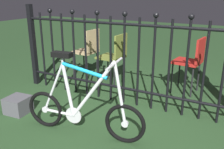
{
  "coord_description": "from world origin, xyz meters",
  "views": [
    {
      "loc": [
        1.11,
        -2.11,
        1.43
      ],
      "look_at": [
        -0.11,
        0.2,
        0.55
      ],
      "focal_mm": 39.4,
      "sensor_mm": 36.0,
      "label": 1
    }
  ],
  "objects": [
    {
      "name": "chair_red",
      "position": [
        0.54,
        1.43,
        0.52
      ],
      "size": [
        0.42,
        0.42,
        0.83
      ],
      "color": "black",
      "rests_on": "ground"
    },
    {
      "name": "chair_tan",
      "position": [
        -1.17,
        1.34,
        0.51
      ],
      "size": [
        0.4,
        0.39,
        0.84
      ],
      "color": "black",
      "rests_on": "ground"
    },
    {
      "name": "chair_olive",
      "position": [
        -0.61,
        1.25,
        0.5
      ],
      "size": [
        0.4,
        0.4,
        0.82
      ],
      "color": "black",
      "rests_on": "ground"
    },
    {
      "name": "bicycle",
      "position": [
        -0.22,
        -0.24,
        0.31
      ],
      "size": [
        1.32,
        0.4,
        0.87
      ],
      "color": "black",
      "rests_on": "ground"
    },
    {
      "name": "ground_plane",
      "position": [
        0.0,
        0.0,
        0.0
      ],
      "size": [
        20.0,
        20.0,
        0.0
      ],
      "primitive_type": "plane",
      "color": "#254222"
    },
    {
      "name": "display_crate",
      "position": [
        -1.21,
        -0.21,
        0.1
      ],
      "size": [
        0.28,
        0.28,
        0.2
      ],
      "primitive_type": "cube",
      "rotation": [
        0.0,
        0.0,
        0.08
      ],
      "color": "#4C4C51",
      "rests_on": "ground"
    },
    {
      "name": "iron_fence",
      "position": [
        -0.09,
        0.67,
        0.64
      ],
      "size": [
        3.59,
        0.07,
        1.26
      ],
      "color": "black",
      "rests_on": "ground"
    }
  ]
}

